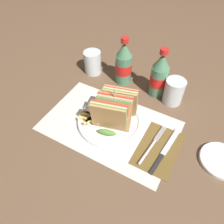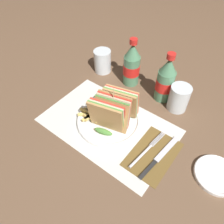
# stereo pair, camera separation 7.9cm
# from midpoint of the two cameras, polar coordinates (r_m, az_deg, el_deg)

# --- Properties ---
(ground_plane) EXTENTS (4.00, 4.00, 0.00)m
(ground_plane) POSITION_cam_midpoint_polar(r_m,az_deg,el_deg) (0.80, 0.03, -3.08)
(ground_plane) COLOR brown
(placemat) EXTENTS (0.47, 0.30, 0.00)m
(placemat) POSITION_cam_midpoint_polar(r_m,az_deg,el_deg) (0.80, 1.88, -3.62)
(placemat) COLOR silver
(placemat) RESTS_ON ground_plane
(plate_main) EXTENTS (0.23, 0.23, 0.02)m
(plate_main) POSITION_cam_midpoint_polar(r_m,az_deg,el_deg) (0.80, 1.94, -2.44)
(plate_main) COLOR white
(plate_main) RESTS_ON ground_plane
(club_sandwich) EXTENTS (0.13, 0.17, 0.16)m
(club_sandwich) POSITION_cam_midpoint_polar(r_m,az_deg,el_deg) (0.74, 3.44, 0.33)
(club_sandwich) COLOR tan
(club_sandwich) RESTS_ON plate_main
(fries_pile) EXTENTS (0.09, 0.08, 0.02)m
(fries_pile) POSITION_cam_midpoint_polar(r_m,az_deg,el_deg) (0.79, -2.84, -0.82)
(fries_pile) COLOR #E5C166
(fries_pile) RESTS_ON plate_main
(ketchup_blob) EXTENTS (0.04, 0.03, 0.01)m
(ketchup_blob) POSITION_cam_midpoint_polar(r_m,az_deg,el_deg) (0.81, -0.03, 0.51)
(ketchup_blob) COLOR maroon
(ketchup_blob) RESTS_ON plate_main
(napkin) EXTENTS (0.13, 0.20, 0.00)m
(napkin) POSITION_cam_midpoint_polar(r_m,az_deg,el_deg) (0.74, 13.78, -10.74)
(napkin) COLOR brown
(napkin) RESTS_ON ground_plane
(fork) EXTENTS (0.03, 0.18, 0.01)m
(fork) POSITION_cam_midpoint_polar(r_m,az_deg,el_deg) (0.73, 11.53, -10.51)
(fork) COLOR silver
(fork) RESTS_ON napkin
(knife) EXTENTS (0.04, 0.21, 0.00)m
(knife) POSITION_cam_midpoint_polar(r_m,az_deg,el_deg) (0.74, 15.28, -11.55)
(knife) COLOR black
(knife) RESTS_ON napkin
(coke_bottle_near) EXTENTS (0.07, 0.07, 0.21)m
(coke_bottle_near) POSITION_cam_midpoint_polar(r_m,az_deg,el_deg) (0.92, 7.65, 11.88)
(coke_bottle_near) COLOR #4C7F5B
(coke_bottle_near) RESTS_ON ground_plane
(coke_bottle_far) EXTENTS (0.07, 0.07, 0.21)m
(coke_bottle_far) POSITION_cam_midpoint_polar(r_m,az_deg,el_deg) (0.87, 16.37, 7.77)
(coke_bottle_far) COLOR #4C7F5B
(coke_bottle_far) RESTS_ON ground_plane
(glass_near) EXTENTS (0.08, 0.08, 0.10)m
(glass_near) POSITION_cam_midpoint_polar(r_m,az_deg,el_deg) (0.87, 19.44, 3.01)
(glass_near) COLOR silver
(glass_near) RESTS_ON ground_plane
(glass_far) EXTENTS (0.08, 0.08, 0.10)m
(glass_far) POSITION_cam_midpoint_polar(r_m,az_deg,el_deg) (1.01, -0.21, 12.75)
(glass_far) COLOR silver
(glass_far) RESTS_ON ground_plane
(side_saucer) EXTENTS (0.13, 0.13, 0.01)m
(side_saucer) POSITION_cam_midpoint_polar(r_m,az_deg,el_deg) (0.77, 28.41, -14.37)
(side_saucer) COLOR white
(side_saucer) RESTS_ON ground_plane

